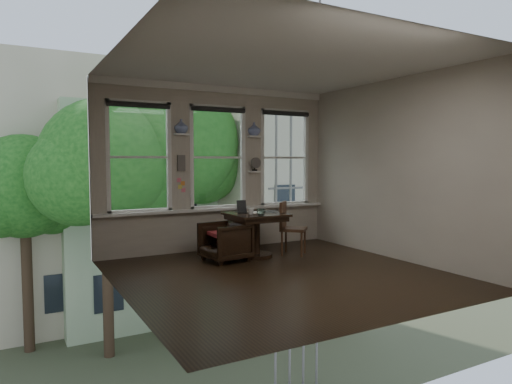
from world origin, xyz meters
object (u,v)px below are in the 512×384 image
mug (251,211)px  laptop (268,212)px  armchair_left (225,242)px  side_chair_right (294,229)px  table (256,235)px

mug → laptop: bearing=14.8°
armchair_left → side_chair_right: 1.28m
table → mug: 0.47m
side_chair_right → laptop: side_chair_right is taller
laptop → mug: size_ratio=3.16×
side_chair_right → armchair_left: bearing=128.9°
side_chair_right → laptop: 0.55m
table → armchair_left: size_ratio=1.28×
table → mug: mug is taller
table → side_chair_right: side_chair_right is taller
table → mug: bearing=-145.0°
armchair_left → laptop: size_ratio=2.05×
side_chair_right → mug: (-0.82, 0.04, 0.34)m
armchair_left → laptop: bearing=84.9°
armchair_left → laptop: (0.82, 0.03, 0.44)m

